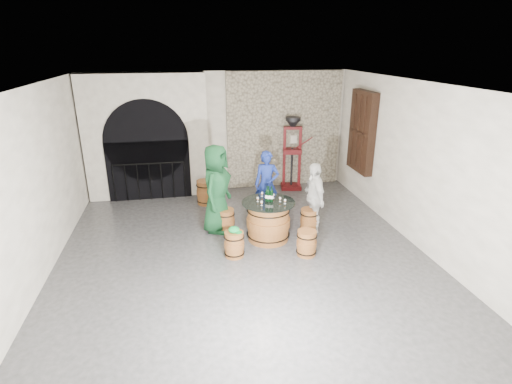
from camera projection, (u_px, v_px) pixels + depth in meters
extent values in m
plane|color=#2F3032|center=(244.00, 256.00, 7.70)|extent=(8.00, 8.00, 0.00)
plane|color=silver|center=(219.00, 132.00, 10.83)|extent=(8.00, 0.00, 8.00)
plane|color=silver|center=(316.00, 319.00, 3.46)|extent=(8.00, 0.00, 8.00)
plane|color=silver|center=(32.00, 190.00, 6.53)|extent=(0.00, 8.00, 8.00)
plane|color=silver|center=(420.00, 167.00, 7.77)|extent=(0.00, 8.00, 8.00)
plane|color=beige|center=(242.00, 85.00, 6.59)|extent=(8.00, 8.00, 0.00)
cube|color=tan|center=(284.00, 130.00, 11.09)|extent=(3.20, 0.12, 3.18)
cube|color=silver|center=(147.00, 137.00, 10.26)|extent=(3.10, 0.50, 3.18)
cube|color=black|center=(149.00, 171.00, 10.31)|extent=(2.10, 0.03, 1.55)
cylinder|color=black|center=(146.00, 141.00, 10.04)|extent=(2.10, 0.03, 2.10)
cylinder|color=black|center=(148.00, 164.00, 10.17)|extent=(1.79, 0.04, 0.04)
cylinder|color=black|center=(114.00, 184.00, 10.19)|extent=(0.02, 0.02, 0.98)
cylinder|color=black|center=(126.00, 183.00, 10.24)|extent=(0.02, 0.02, 0.98)
cylinder|color=black|center=(138.00, 183.00, 10.29)|extent=(0.02, 0.02, 0.98)
cylinder|color=black|center=(150.00, 182.00, 10.34)|extent=(0.02, 0.02, 0.98)
cylinder|color=black|center=(162.00, 181.00, 10.40)|extent=(0.02, 0.02, 0.98)
cylinder|color=black|center=(173.00, 180.00, 10.45)|extent=(0.02, 0.02, 0.98)
cylinder|color=black|center=(185.00, 180.00, 10.50)|extent=(0.02, 0.02, 0.98)
cube|color=black|center=(362.00, 132.00, 9.89)|extent=(0.20, 1.10, 2.00)
cube|color=black|center=(360.00, 132.00, 9.88)|extent=(0.06, 0.88, 1.76)
cube|color=black|center=(361.00, 132.00, 9.89)|extent=(0.22, 0.92, 0.06)
cube|color=black|center=(367.00, 134.00, 9.62)|extent=(0.22, 0.06, 1.80)
cube|color=black|center=(361.00, 132.00, 9.89)|extent=(0.22, 0.06, 1.80)
cube|color=black|center=(356.00, 130.00, 10.15)|extent=(0.22, 0.06, 1.80)
cylinder|color=brown|center=(268.00, 222.00, 8.24)|extent=(0.84, 0.84, 0.79)
cylinder|color=brown|center=(268.00, 222.00, 8.24)|extent=(0.90, 0.90, 0.17)
torus|color=black|center=(268.00, 233.00, 8.33)|extent=(0.90, 0.90, 0.02)
torus|color=black|center=(268.00, 210.00, 8.15)|extent=(0.90, 0.90, 0.02)
cylinder|color=brown|center=(268.00, 203.00, 8.10)|extent=(0.85, 0.85, 0.02)
cylinder|color=black|center=(269.00, 202.00, 8.09)|extent=(1.09, 1.09, 0.01)
cylinder|color=brown|center=(226.00, 221.00, 8.64)|extent=(0.36, 0.36, 0.49)
cylinder|color=brown|center=(226.00, 221.00, 8.64)|extent=(0.39, 0.39, 0.11)
torus|color=black|center=(226.00, 228.00, 8.70)|extent=(0.40, 0.40, 0.02)
torus|color=black|center=(226.00, 214.00, 8.58)|extent=(0.40, 0.40, 0.02)
cylinder|color=brown|center=(226.00, 210.00, 8.55)|extent=(0.37, 0.37, 0.02)
cylinder|color=brown|center=(267.00, 210.00, 9.21)|extent=(0.36, 0.36, 0.49)
cylinder|color=brown|center=(267.00, 210.00, 9.21)|extent=(0.39, 0.39, 0.11)
torus|color=black|center=(267.00, 217.00, 9.27)|extent=(0.40, 0.40, 0.02)
torus|color=black|center=(267.00, 203.00, 9.15)|extent=(0.40, 0.40, 0.02)
cylinder|color=brown|center=(267.00, 200.00, 9.12)|extent=(0.37, 0.37, 0.02)
cylinder|color=brown|center=(309.00, 221.00, 8.66)|extent=(0.36, 0.36, 0.49)
cylinder|color=brown|center=(309.00, 221.00, 8.66)|extent=(0.39, 0.39, 0.11)
torus|color=black|center=(309.00, 227.00, 8.72)|extent=(0.40, 0.40, 0.02)
torus|color=black|center=(309.00, 213.00, 8.60)|extent=(0.40, 0.40, 0.02)
cylinder|color=brown|center=(310.00, 210.00, 8.57)|extent=(0.37, 0.37, 0.02)
cylinder|color=brown|center=(307.00, 243.00, 7.67)|extent=(0.36, 0.36, 0.49)
cylinder|color=brown|center=(307.00, 243.00, 7.67)|extent=(0.39, 0.39, 0.11)
torus|color=black|center=(306.00, 251.00, 7.72)|extent=(0.40, 0.40, 0.02)
torus|color=black|center=(307.00, 236.00, 7.61)|extent=(0.40, 0.40, 0.02)
cylinder|color=brown|center=(307.00, 231.00, 7.58)|extent=(0.37, 0.37, 0.02)
cylinder|color=brown|center=(234.00, 245.00, 7.62)|extent=(0.36, 0.36, 0.49)
cylinder|color=brown|center=(234.00, 245.00, 7.62)|extent=(0.39, 0.39, 0.11)
torus|color=black|center=(234.00, 252.00, 7.68)|extent=(0.40, 0.40, 0.02)
torus|color=black|center=(234.00, 237.00, 7.56)|extent=(0.40, 0.40, 0.02)
cylinder|color=brown|center=(234.00, 233.00, 7.53)|extent=(0.37, 0.37, 0.02)
ellipsoid|color=#0B8132|center=(234.00, 230.00, 7.51)|extent=(0.21, 0.21, 0.12)
cylinder|color=#0B8132|center=(238.00, 232.00, 7.51)|extent=(0.14, 0.14, 0.01)
imported|color=#103C1E|center=(217.00, 189.00, 8.46)|extent=(0.97, 1.11, 1.92)
imported|color=navy|center=(267.00, 184.00, 9.26)|extent=(0.65, 0.51, 1.57)
imported|color=silver|center=(314.00, 197.00, 8.51)|extent=(0.42, 0.92, 1.54)
cylinder|color=black|center=(269.00, 196.00, 8.08)|extent=(0.07, 0.07, 0.22)
cylinder|color=white|center=(269.00, 197.00, 8.09)|extent=(0.08, 0.08, 0.06)
cone|color=black|center=(269.00, 190.00, 8.04)|extent=(0.07, 0.07, 0.05)
cylinder|color=black|center=(269.00, 188.00, 8.02)|extent=(0.03, 0.03, 0.07)
cylinder|color=black|center=(272.00, 196.00, 8.07)|extent=(0.07, 0.07, 0.22)
cylinder|color=white|center=(272.00, 197.00, 8.08)|extent=(0.08, 0.08, 0.06)
cone|color=black|center=(272.00, 191.00, 8.03)|extent=(0.07, 0.07, 0.05)
cylinder|color=black|center=(272.00, 188.00, 8.01)|extent=(0.03, 0.03, 0.07)
cylinder|color=black|center=(267.00, 196.00, 8.10)|extent=(0.07, 0.07, 0.22)
cylinder|color=white|center=(267.00, 196.00, 8.10)|extent=(0.08, 0.08, 0.06)
cone|color=black|center=(267.00, 190.00, 8.06)|extent=(0.07, 0.07, 0.05)
cylinder|color=black|center=(267.00, 188.00, 8.04)|extent=(0.03, 0.03, 0.07)
cylinder|color=brown|center=(206.00, 193.00, 10.14)|extent=(0.43, 0.43, 0.60)
cylinder|color=brown|center=(206.00, 193.00, 10.14)|extent=(0.46, 0.46, 0.13)
torus|color=black|center=(206.00, 200.00, 10.21)|extent=(0.47, 0.47, 0.02)
torus|color=black|center=(205.00, 185.00, 10.06)|extent=(0.47, 0.47, 0.02)
cylinder|color=brown|center=(205.00, 181.00, 10.03)|extent=(0.44, 0.44, 0.02)
cube|color=#520D10|center=(291.00, 187.00, 11.31)|extent=(0.63, 0.54, 0.11)
cube|color=#520D10|center=(292.00, 151.00, 10.95)|extent=(0.55, 0.41, 0.13)
cube|color=#520D10|center=(293.00, 128.00, 10.72)|extent=(0.52, 0.22, 0.07)
cylinder|color=black|center=(292.00, 167.00, 11.10)|extent=(0.06, 0.06, 1.07)
cylinder|color=black|center=(293.00, 119.00, 10.64)|extent=(0.40, 0.40, 0.10)
cone|color=black|center=(293.00, 124.00, 10.68)|extent=(0.40, 0.40, 0.21)
cube|color=#520D10|center=(284.00, 157.00, 11.01)|extent=(0.09, 0.09, 1.70)
cube|color=#520D10|center=(300.00, 157.00, 11.01)|extent=(0.09, 0.09, 1.70)
cylinder|color=#520D10|center=(304.00, 143.00, 10.82)|extent=(0.45, 0.12, 0.33)
cube|color=silver|center=(293.00, 139.00, 11.15)|extent=(0.18, 0.10, 0.22)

